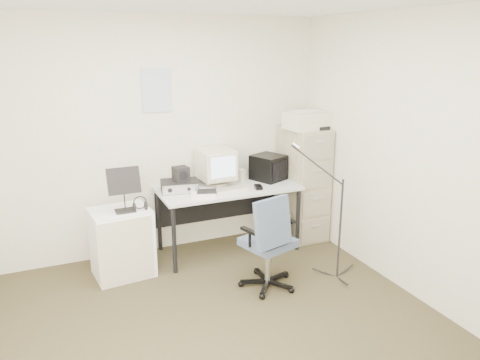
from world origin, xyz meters
name	(u,v)px	position (x,y,z in m)	size (l,w,h in m)	color
floor	(224,334)	(0.00, 0.00, -0.01)	(3.60, 3.60, 0.01)	#3D381F
wall_back	(160,138)	(0.00, 1.80, 1.25)	(3.60, 0.02, 2.50)	beige
wall_front	(397,306)	(0.00, -1.80, 1.25)	(3.60, 0.02, 2.50)	beige
wall_right	(416,159)	(1.80, 0.00, 1.25)	(0.02, 3.60, 2.50)	beige
wall_calendar	(156,90)	(-0.02, 1.79, 1.75)	(0.30, 0.02, 0.44)	white
filing_cabinet	(303,183)	(1.58, 1.48, 0.65)	(0.40, 0.60, 1.30)	#C2B789
printer	(308,120)	(1.58, 1.42, 1.39)	(0.49, 0.33, 0.19)	beige
desk	(228,219)	(0.63, 1.45, 0.36)	(1.50, 0.70, 0.73)	silver
crt_monitor	(216,167)	(0.54, 1.58, 0.93)	(0.35, 0.37, 0.39)	beige
crt_tv	(268,167)	(1.15, 1.54, 0.87)	(0.31, 0.33, 0.28)	black
desk_speaker	(241,175)	(0.84, 1.59, 0.80)	(0.07, 0.07, 0.14)	beige
keyboard	(228,190)	(0.58, 1.31, 0.74)	(0.41, 0.14, 0.02)	beige
mouse	(258,187)	(0.90, 1.26, 0.75)	(0.07, 0.12, 0.04)	black
radio_receiver	(179,186)	(0.11, 1.53, 0.78)	(0.38, 0.27, 0.11)	black
radio_speaker	(181,174)	(0.13, 1.52, 0.91)	(0.15, 0.14, 0.15)	black
papers	(203,193)	(0.30, 1.31, 0.74)	(0.24, 0.33, 0.02)	white
pc_tower	(273,226)	(1.19, 1.44, 0.19)	(0.18, 0.41, 0.39)	beige
office_chair	(268,240)	(0.65, 0.54, 0.47)	(0.54, 0.54, 0.93)	slate
side_cart	(122,242)	(-0.55, 1.33, 0.34)	(0.55, 0.44, 0.68)	white
music_stand	(124,189)	(-0.50, 1.25, 0.90)	(0.30, 0.16, 0.44)	black
headphones	(140,205)	(-0.36, 1.24, 0.73)	(0.15, 0.15, 0.03)	black
mic_stand	(341,214)	(1.37, 0.43, 0.65)	(0.02, 0.02, 1.31)	black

